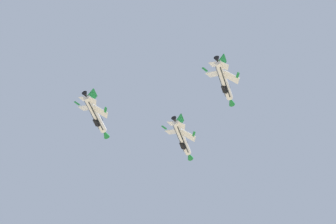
# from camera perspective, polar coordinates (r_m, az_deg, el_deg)

# --- Properties ---
(fighter_jet_lead) EXTENTS (9.35, 15.96, 5.46)m
(fighter_jet_lead) POSITION_cam_1_polar(r_m,az_deg,el_deg) (192.64, 1.13, -2.09)
(fighter_jet_lead) COLOR silver
(fighter_jet_left_wing) EXTENTS (9.26, 15.96, 5.50)m
(fighter_jet_left_wing) POSITION_cam_1_polar(r_m,az_deg,el_deg) (184.25, -5.68, -0.24)
(fighter_jet_left_wing) COLOR silver
(fighter_jet_right_wing) EXTENTS (9.27, 15.96, 5.50)m
(fighter_jet_right_wing) POSITION_cam_1_polar(r_m,az_deg,el_deg) (180.13, 4.43, 2.41)
(fighter_jet_right_wing) COLOR silver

